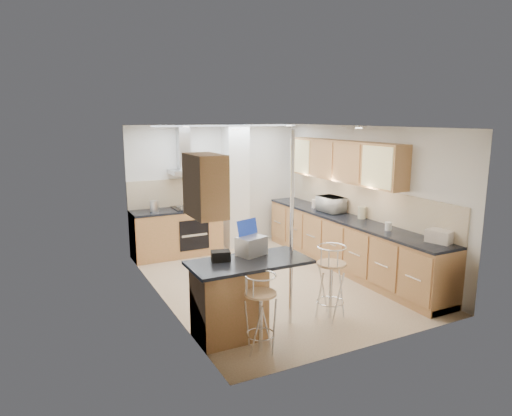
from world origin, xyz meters
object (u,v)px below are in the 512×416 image
bar_stool_end (331,282)px  laptop (251,246)px  bar_stool_near (261,313)px  microwave (331,204)px  bread_bin (440,236)px

bar_stool_end → laptop: bearing=121.0°
bar_stool_near → bar_stool_end: bar_stool_end is taller
microwave → bar_stool_near: microwave is taller
bread_bin → laptop: bearing=150.2°
bread_bin → bar_stool_end: bearing=152.4°
bread_bin → microwave: bearing=75.8°
microwave → bar_stool_near: bearing=129.6°
laptop → bar_stool_end: laptop is taller
bar_stool_near → laptop: bearing=72.3°
laptop → bar_stool_end: 1.20m
microwave → bread_bin: microwave is taller
microwave → bar_stool_end: 2.64m
microwave → bar_stool_end: (-1.51, -2.10, -0.56)m
microwave → bread_bin: (0.12, -2.40, -0.05)m
microwave → bar_stool_end: size_ratio=0.51×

